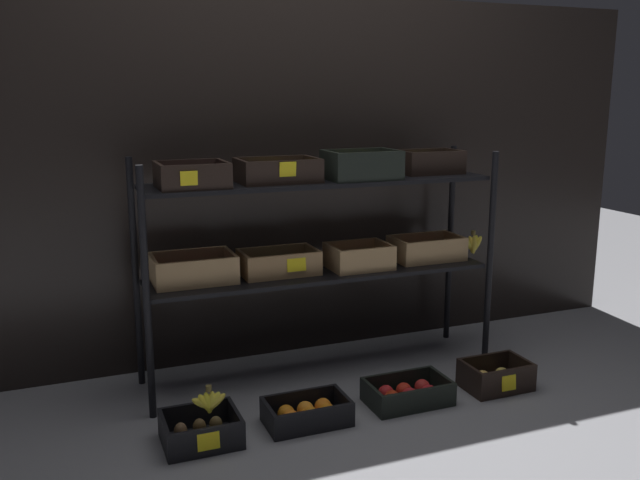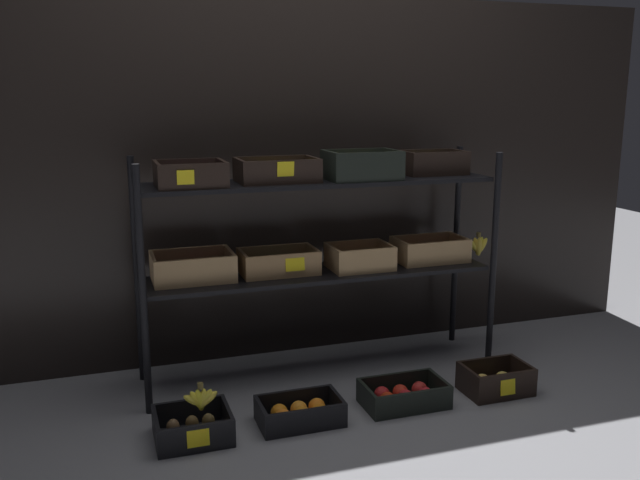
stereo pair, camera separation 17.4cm
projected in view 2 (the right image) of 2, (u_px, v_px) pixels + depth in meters
The scene contains 8 objects.
ground_plane at pixel (320, 371), 3.43m from camera, with size 10.00×10.00×0.00m, color gray.
storefront_wall at pixel (297, 179), 3.59m from camera, with size 4.11×0.12×1.86m, color black.
display_rack at pixel (320, 224), 3.28m from camera, with size 1.83×0.41×1.11m.
crate_ground_kiwi at pixel (193, 429), 2.76m from camera, with size 0.31×0.26×0.12m.
crate_ground_orange at pixel (300, 413), 2.89m from camera, with size 0.36×0.21×0.11m.
crate_ground_apple_red at pixel (404, 396), 3.06m from camera, with size 0.37×0.23×0.11m.
crate_ground_apple_gold at pixel (496, 382), 3.19m from camera, with size 0.31×0.22×0.13m.
banana_bunch_loose at pixel (201, 399), 2.74m from camera, with size 0.15×0.03×0.12m.
Camera 2 is at (-1.02, -3.05, 1.39)m, focal length 38.14 mm.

